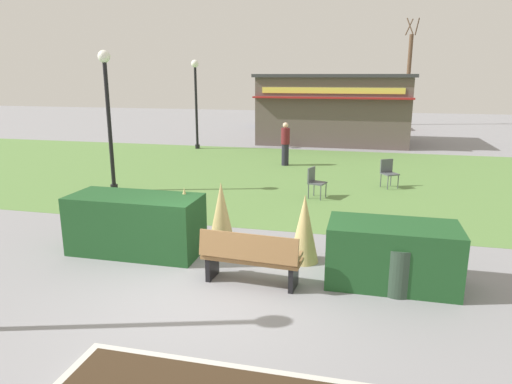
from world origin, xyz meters
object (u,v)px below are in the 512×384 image
Objects in this scene: parked_car_center_slot at (366,119)px; tree_right_bg at (408,78)px; cafe_chair_west at (388,171)px; lamppost_far at (196,94)px; parked_car_west_slot at (291,117)px; cafe_chair_east at (315,180)px; trash_bin at (398,270)px; lamppost_mid at (108,104)px; food_kiosk at (334,108)px; person_strolling at (285,144)px; park_bench at (251,258)px.

tree_right_bg is at bearing 51.73° from parked_car_center_slot.
cafe_chair_west is 16.90m from parked_car_center_slot.
lamppost_far is 11.29m from parked_car_west_slot.
cafe_chair_west is 2.81m from cafe_chair_east.
trash_bin is 7.60m from cafe_chair_west.
trash_bin is (8.11, -5.15, -2.23)m from lamppost_mid.
lamppost_far is at bearing -126.30° from parked_car_center_slot.
parked_car_west_slot is 1.00× the size of parked_car_center_slot.
parked_car_west_slot is (-3.38, 6.85, -1.13)m from food_kiosk.
cafe_chair_west is (8.23, 2.44, -2.10)m from lamppost_mid.
parked_car_center_slot is 5.15m from tree_right_bg.
lamppost_far is at bearing -104.89° from parked_car_west_slot.
lamppost_far reaches higher than parked_car_west_slot.
tree_right_bg reaches higher than parked_car_center_slot.
cafe_chair_west is at bearing -87.21° from parked_car_center_slot.
trash_bin is 0.47× the size of person_strolling.
parked_car_west_slot and parked_car_center_slot have the same top height.
parked_car_center_slot is at bearing 86.08° from park_bench.
tree_right_bg reaches higher than cafe_chair_east.
lamppost_mid is 0.97× the size of parked_car_west_slot.
cafe_chair_west is 1.00× the size of cafe_chair_east.
cafe_chair_east is (0.36, -11.88, -1.24)m from food_kiosk.
cafe_chair_west is at bearing -35.20° from lamppost_far.
tree_right_bg is at bearing -30.11° from person_strolling.
food_kiosk is (6.24, 3.89, -0.85)m from lamppost_far.
park_bench is at bearing -93.81° from cafe_chair_east.
food_kiosk is 10.41m from cafe_chair_west.
food_kiosk is 4.61× the size of person_strolling.
person_strolling is 14.15m from parked_car_west_slot.
food_kiosk is 1.07× the size of tree_right_bg.
lamppost_far is at bearing 144.80° from cafe_chair_west.
parked_car_west_slot is (-2.04, 14.01, -0.22)m from person_strolling.
lamppost_far is 10.87m from cafe_chair_west.
lamppost_far is 7.40m from food_kiosk.
tree_right_bg is (10.14, 22.80, 0.65)m from lamppost_mid.
park_bench is 24.96m from parked_car_west_slot.
lamppost_mid is at bearing -110.96° from parked_car_center_slot.
person_strolling is 0.39× the size of parked_car_center_slot.
lamppost_mid is at bearing -114.75° from food_kiosk.
food_kiosk is at bearing -22.54° from person_strolling.
lamppost_far reaches higher than trash_bin.
park_bench reaches higher than cafe_chair_west.
parked_car_center_slot is at bearing 53.70° from lamppost_far.
lamppost_far is 17.76m from tree_right_bg.
tree_right_bg is at bearing 24.06° from parked_car_west_slot.
park_bench is at bearing 174.93° from person_strolling.
tree_right_bg reaches higher than trash_bin.
food_kiosk is 1.82× the size of parked_car_center_slot.
cafe_chair_east reaches higher than trash_bin.
trash_bin is (8.60, -13.74, -2.23)m from lamppost_far.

